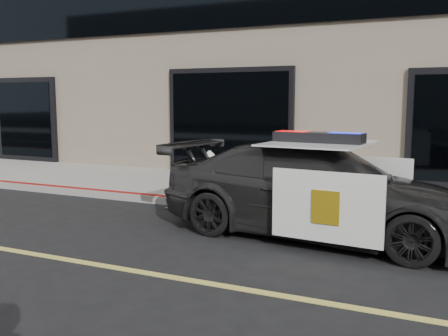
% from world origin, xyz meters
% --- Properties ---
extents(ground, '(120.00, 120.00, 0.00)m').
position_xyz_m(ground, '(0.00, 0.00, 0.00)').
color(ground, black).
rests_on(ground, ground).
extents(sidewalk_n, '(60.00, 3.50, 0.15)m').
position_xyz_m(sidewalk_n, '(0.00, 5.25, 0.07)').
color(sidewalk_n, gray).
rests_on(sidewalk_n, ground).
extents(police_car, '(2.82, 5.19, 1.59)m').
position_xyz_m(police_car, '(2.42, 2.52, 0.71)').
color(police_car, black).
rests_on(police_car, ground).
extents(fire_hydrant, '(0.38, 0.53, 0.84)m').
position_xyz_m(fire_hydrant, '(-0.40, 4.55, 0.55)').
color(fire_hydrant, white).
rests_on(fire_hydrant, sidewalk_n).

